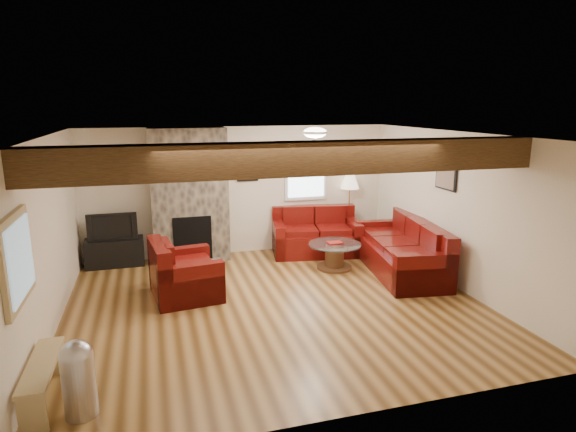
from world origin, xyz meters
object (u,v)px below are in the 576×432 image
at_px(tv_cabinet, 115,252).
at_px(television, 113,226).
at_px(coffee_table, 335,256).
at_px(floor_lamp, 350,186).
at_px(sofa_three, 400,247).
at_px(armchair_red, 185,268).
at_px(loveseat, 316,231).

height_order(tv_cabinet, television, television).
height_order(coffee_table, floor_lamp, floor_lamp).
bearing_deg(sofa_three, television, -101.32).
bearing_deg(sofa_three, armchair_red, -80.50).
height_order(coffee_table, television, television).
bearing_deg(television, armchair_red, -57.73).
bearing_deg(coffee_table, television, 161.87).
bearing_deg(loveseat, tv_cabinet, -174.85).
bearing_deg(tv_cabinet, floor_lamp, 0.25).
bearing_deg(tv_cabinet, loveseat, -4.50).
relative_size(armchair_red, television, 1.27).
xyz_separation_m(loveseat, armchair_red, (-2.66, -1.51, -0.00)).
bearing_deg(coffee_table, floor_lamp, 57.52).
height_order(television, floor_lamp, floor_lamp).
relative_size(sofa_three, armchair_red, 2.16).
bearing_deg(floor_lamp, tv_cabinet, -179.75).
xyz_separation_m(sofa_three, coffee_table, (-1.04, 0.47, -0.23)).
relative_size(sofa_three, coffee_table, 2.50).
relative_size(television, floor_lamp, 0.58).
height_order(sofa_three, floor_lamp, floor_lamp).
distance_m(loveseat, tv_cabinet, 3.83).
xyz_separation_m(sofa_three, tv_cabinet, (-4.88, 1.73, -0.20)).
xyz_separation_m(tv_cabinet, floor_lamp, (4.64, 0.02, 1.02)).
height_order(sofa_three, armchair_red, sofa_three).
distance_m(sofa_three, television, 5.18).
bearing_deg(floor_lamp, loveseat, -159.04).
height_order(armchair_red, coffee_table, armchair_red).
relative_size(coffee_table, floor_lamp, 0.64).
bearing_deg(television, loveseat, -4.50).
relative_size(armchair_red, coffee_table, 1.16).
bearing_deg(tv_cabinet, sofa_three, -19.52).
xyz_separation_m(sofa_three, television, (-4.88, 1.73, 0.30)).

